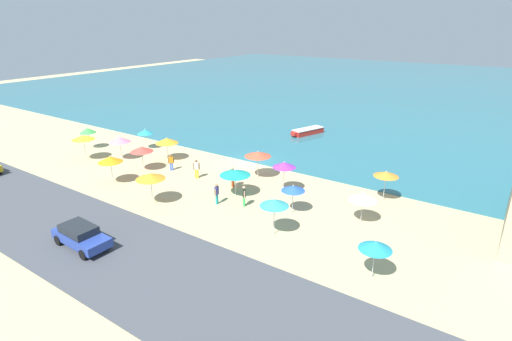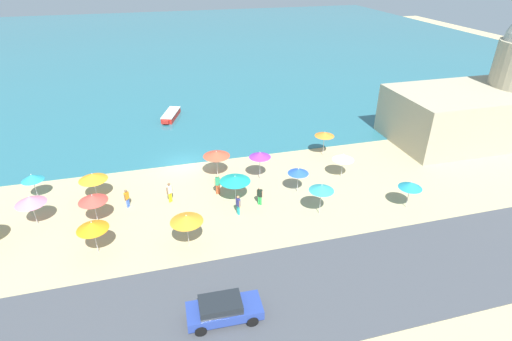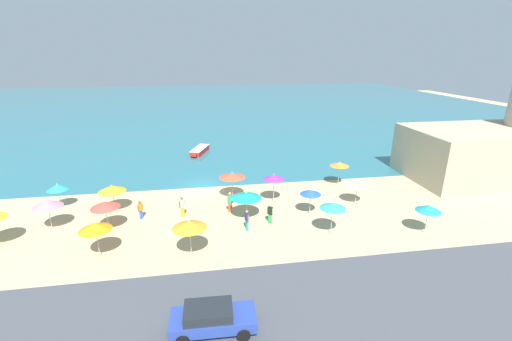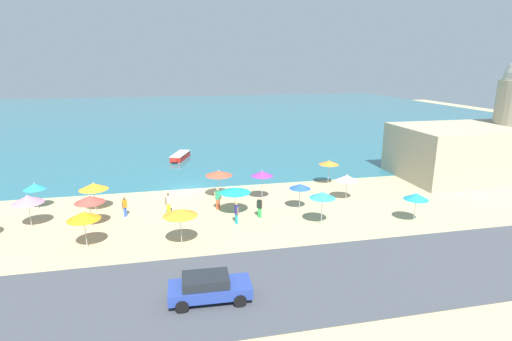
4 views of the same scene
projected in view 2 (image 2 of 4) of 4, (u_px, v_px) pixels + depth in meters
name	position (u px, v px, depth m)	size (l,w,h in m)	color
ground_plane	(184.00, 164.00, 37.73)	(160.00, 160.00, 0.00)	tan
sea	(156.00, 46.00, 84.20)	(150.00, 110.00, 0.05)	#286A78
coastal_road	(218.00, 309.00, 22.50)	(80.00, 8.00, 0.06)	#42464D
beach_umbrella_0	(93.00, 198.00, 28.73)	(2.10, 2.10, 2.40)	#B2B2B7
beach_umbrella_1	(92.00, 226.00, 25.68)	(2.06, 2.06, 2.52)	#B2B2B7
beach_umbrella_3	(93.00, 177.00, 31.60)	(2.25, 2.25, 2.34)	#B2B2B7
beach_umbrella_4	(411.00, 185.00, 30.48)	(1.80, 1.80, 2.33)	#B2B2B7
beach_umbrella_5	(30.00, 200.00, 28.53)	(2.15, 2.15, 2.43)	#B2B2B7
beach_umbrella_6	(322.00, 188.00, 29.61)	(1.89, 1.89, 2.59)	#B2B2B7
beach_umbrella_7	(298.00, 171.00, 32.57)	(1.72, 1.72, 2.20)	#B2B2B7
beach_umbrella_8	(32.00, 177.00, 31.72)	(1.72, 1.72, 2.23)	#B2B2B7
beach_umbrella_9	(186.00, 219.00, 26.24)	(2.21, 2.21, 2.57)	#B2B2B7
beach_umbrella_10	(216.00, 154.00, 34.76)	(2.37, 2.37, 2.49)	#B2B2B7
beach_umbrella_11	(235.00, 179.00, 31.43)	(2.46, 2.46, 2.24)	#B2B2B7
beach_umbrella_12	(325.00, 134.00, 38.45)	(1.89, 1.89, 2.47)	#B2B2B7
beach_umbrella_14	(260.00, 155.00, 34.25)	(1.89, 1.89, 2.64)	#B2B2B7
beach_umbrella_15	(343.00, 157.00, 34.78)	(1.92, 1.92, 2.28)	#B2B2B7
bather_0	(218.00, 183.00, 32.66)	(0.57, 0.27, 1.81)	#DE552A
bather_1	(170.00, 191.00, 31.65)	(0.48, 0.39, 1.74)	yellow
bather_2	(127.00, 197.00, 31.06)	(0.38, 0.50, 1.58)	blue
bather_3	(238.00, 204.00, 30.15)	(0.31, 0.55, 1.67)	teal
bather_4	(260.00, 195.00, 31.33)	(0.43, 0.43, 1.63)	green
parked_car_0	(223.00, 309.00, 21.50)	(4.13, 1.91, 1.37)	#283F95
skiff_nearshore	(171.00, 115.00, 47.87)	(2.69, 4.69, 0.71)	red
harbor_fortress	(496.00, 97.00, 41.72)	(17.52, 9.10, 12.75)	tan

